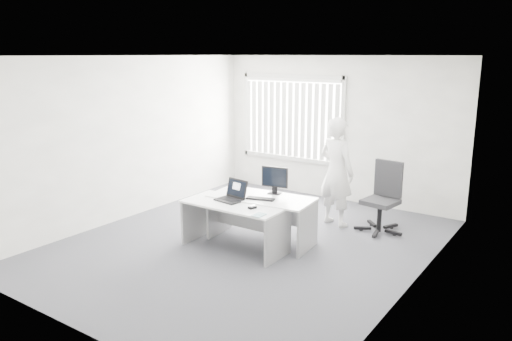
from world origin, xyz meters
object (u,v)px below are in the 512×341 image
Objects in this scene: desk_far at (261,209)px; office_chair at (381,210)px; monitor at (275,180)px; person at (336,172)px; laptop at (229,191)px; desk_near at (235,216)px.

office_chair is (1.34, 1.52, -0.16)m from desk_far.
office_chair is 1.88m from monitor.
laptop is at bearing 77.62° from person.
desk_far is at bearing 61.91° from laptop.
monitor is at bearing 68.39° from laptop.
person is at bearing 61.83° from desk_far.
desk_far is 1.54m from person.
laptop is 0.77m from monitor.
person is at bearing 72.02° from laptop.
person is 1.23m from monitor.
person is at bearing -161.07° from office_chair.
monitor reaches higher than desk_near.
person is at bearing 56.50° from monitor.
desk_far is at bearing -116.58° from monitor.
monitor is at bearing 79.88° from person.
desk_near is 0.84× the size of person.
laptop is (-1.64, -1.93, 0.50)m from office_chair.
desk_near is 3.97× the size of laptop.
monitor is at bearing 70.66° from desk_near.
person is (-0.76, -0.14, 0.56)m from office_chair.
office_chair is (1.50, 1.97, -0.15)m from desk_near.
desk_far is 3.84× the size of monitor.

